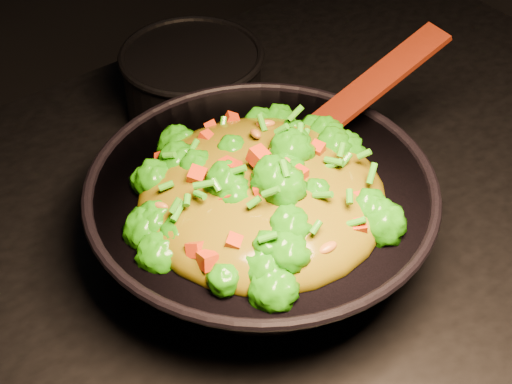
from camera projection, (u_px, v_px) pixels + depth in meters
wok at (261, 221)px, 0.92m from camera, size 0.45×0.45×0.11m
stir_fry at (262, 170)px, 0.84m from camera, size 0.28×0.28×0.10m
spatula at (357, 97)px, 0.94m from camera, size 0.25×0.06×0.11m
back_pot at (193, 85)px, 1.13m from camera, size 0.24×0.24×0.11m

